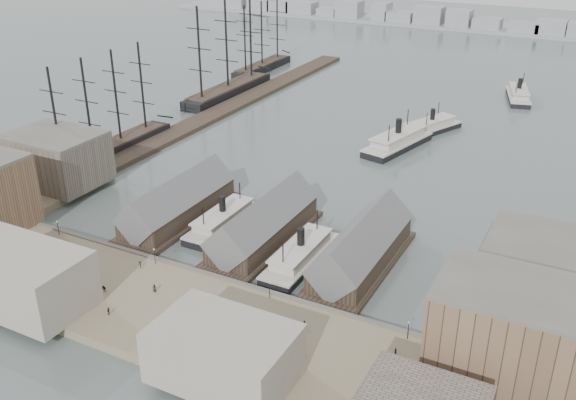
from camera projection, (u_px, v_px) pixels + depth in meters
The scene contains 39 objects.
ground at pixel (228, 273), 147.20m from camera, with size 900.00×900.00×0.00m, color #4A5655.
quay at pixel (175, 314), 130.74m from camera, with size 180.00×30.00×2.00m, color #776A50.
seawall at pixel (215, 279), 142.54m from camera, with size 180.00×1.20×2.30m, color #59544C.
west_wharf at pixel (218, 112), 255.63m from camera, with size 10.00×220.00×1.60m, color #2D231C.
ferry_shed_west at pixel (178, 204), 169.69m from camera, with size 14.00×42.00×12.60m.
ferry_shed_center at pixel (263, 225), 158.77m from camera, with size 14.00×42.00×12.60m.
ferry_shed_east at pixel (361, 249), 147.86m from camera, with size 14.00×42.00×12.60m.
warehouse_west_back at pixel (57, 159), 187.21m from camera, with size 26.00×20.00×14.00m, color #60564C.
warehouse_east_front at pixel (526, 345), 104.99m from camera, with size 30.00×18.00×19.00m, color brown.
warehouse_east_back at pixel (557, 280), 126.66m from camera, with size 28.00×20.00×15.00m, color #60564C.
street_bldg_center at pixel (224, 353), 110.17m from camera, with size 24.00×16.00×10.00m, color gray.
street_bldg_west at pixel (17, 276), 130.73m from camera, with size 30.00×16.00×12.00m, color gray.
lamp_post_far_w at pixel (58, 225), 158.48m from camera, with size 0.44×0.44×3.92m.
lamp_post_near_w at pixel (154, 253), 145.88m from camera, with size 0.44×0.44×3.92m.
lamp_post_near_e at pixel (269, 287), 133.29m from camera, with size 0.44×0.44×3.92m.
lamp_post_far_e at pixel (408, 327), 120.70m from camera, with size 0.44×0.44×3.92m.
far_shore at pixel (503, 26), 414.45m from camera, with size 500.00×40.00×15.72m.
ferry_docked_west at pixel (223, 220), 166.50m from camera, with size 8.00×26.66×9.52m.
ferry_docked_east at pixel (301, 255), 150.06m from camera, with size 8.23×27.42×9.79m.
ferry_open_near at pixel (397, 141), 219.59m from camera, with size 16.45×32.77×11.23m.
ferry_open_mid at pixel (432, 126), 235.55m from camera, with size 17.54×27.12×9.34m.
ferry_open_far at pixel (518, 95), 273.34m from camera, with size 14.99×28.77×9.85m.
sailing_ship_near at pixel (108, 148), 213.96m from camera, with size 8.30×57.17×34.12m.
sailing_ship_mid at pixel (228, 89), 279.09m from camera, with size 9.88×57.06×40.60m.
sailing_ship_far at pixel (262, 66), 320.72m from camera, with size 8.21×45.59×33.74m.
tram at pixel (477, 375), 109.49m from camera, with size 3.58×11.19×3.92m.
horse_cart_left at pixel (27, 242), 154.47m from camera, with size 4.58×3.82×1.61m.
horse_cart_center at pixel (99, 288), 136.49m from camera, with size 4.85×2.60×1.42m.
horse_cart_right at pixel (205, 320), 125.81m from camera, with size 4.79×2.31×1.62m.
pedestrian_0 at pixel (9, 235), 157.71m from camera, with size 0.63×0.46×1.74m, color black.
pedestrian_1 at pixel (23, 253), 149.81m from camera, with size 0.81×0.63×1.67m, color black.
pedestrian_2 at pixel (140, 265), 144.93m from camera, with size 1.10×0.63×1.70m, color black.
pedestrian_3 at pixel (109, 311), 128.67m from camera, with size 0.97×0.40×1.66m, color black.
pedestrian_4 at pixel (154, 288), 136.17m from camera, with size 0.85×0.55×1.74m, color black.
pedestrian_5 at pixel (163, 316), 126.98m from camera, with size 0.65×0.48×1.79m, color black.
pedestrian_6 at pixel (304, 325), 124.45m from camera, with size 0.84×0.65×1.73m, color black.
pedestrian_7 at pixel (291, 346), 118.50m from camera, with size 1.06×0.61×1.65m, color black.
pedestrian_8 at pixel (396, 352), 117.00m from camera, with size 0.96×0.40×1.65m, color black.
pedestrian_10 at pixel (163, 318), 126.43m from camera, with size 0.83×0.54×1.69m, color black.
Camera 1 is at (70.83, -105.34, 77.64)m, focal length 40.00 mm.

